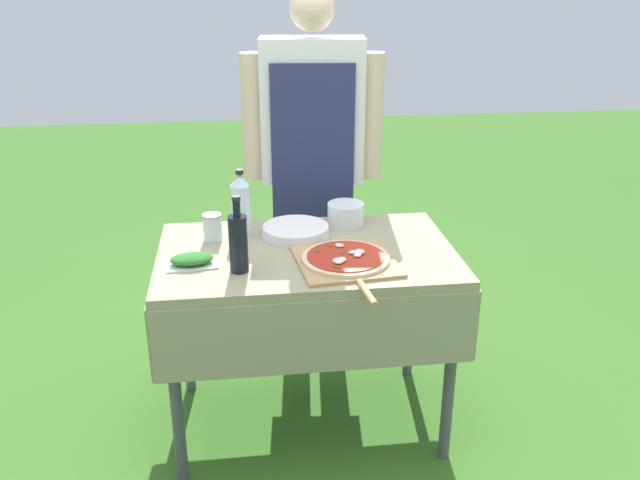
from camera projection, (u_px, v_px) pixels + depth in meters
ground_plane at (308, 420)px, 2.91m from camera, size 12.00×12.00×0.00m
prep_table at (307, 275)px, 2.64m from camera, size 1.15×0.73×0.79m
person_cook at (313, 146)px, 3.16m from camera, size 0.65×0.26×1.73m
pizza_on_peel at (346, 260)px, 2.49m from camera, size 0.39×0.55×0.05m
oil_bottle at (238, 242)px, 2.39m from camera, size 0.07×0.07×0.28m
water_bottle at (241, 204)px, 2.71m from camera, size 0.08×0.08×0.27m
herb_container at (192, 260)px, 2.47m from camera, size 0.19×0.14×0.04m
mixing_tub at (346, 214)px, 2.85m from camera, size 0.15×0.15×0.09m
plate_stack at (296, 231)px, 2.74m from camera, size 0.27×0.27×0.04m
sauce_jar at (212, 229)px, 2.68m from camera, size 0.08×0.08×0.11m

